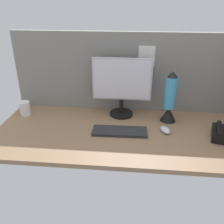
# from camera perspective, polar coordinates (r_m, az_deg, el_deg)

# --- Properties ---
(ground_plane) EXTENTS (1.80, 0.80, 0.03)m
(ground_plane) POSITION_cam_1_polar(r_m,az_deg,el_deg) (1.69, 3.32, -4.79)
(ground_plane) COLOR #8C6B4C
(cubicle_wall_back) EXTENTS (1.80, 0.06, 0.61)m
(cubicle_wall_back) POSITION_cam_1_polar(r_m,az_deg,el_deg) (1.91, 4.08, 9.26)
(cubicle_wall_back) COLOR gray
(cubicle_wall_back) RESTS_ON ground_plane
(monitor) EXTENTS (0.44, 0.18, 0.44)m
(monitor) POSITION_cam_1_polar(r_m,az_deg,el_deg) (1.82, 2.32, 6.48)
(monitor) COLOR black
(monitor) RESTS_ON ground_plane
(keyboard) EXTENTS (0.37, 0.14, 0.02)m
(keyboard) POSITION_cam_1_polar(r_m,az_deg,el_deg) (1.66, 1.81, -4.54)
(keyboard) COLOR #262628
(keyboard) RESTS_ON ground_plane
(mouse) EXTENTS (0.09, 0.11, 0.03)m
(mouse) POSITION_cam_1_polar(r_m,az_deg,el_deg) (1.70, 12.39, -4.11)
(mouse) COLOR silver
(mouse) RESTS_ON ground_plane
(mug_ceramic_white) EXTENTS (0.08, 0.08, 0.11)m
(mug_ceramic_white) POSITION_cam_1_polar(r_m,az_deg,el_deg) (1.99, -19.70, 0.78)
(mug_ceramic_white) COLOR white
(mug_ceramic_white) RESTS_ON ground_plane
(lava_lamp) EXTENTS (0.12, 0.12, 0.38)m
(lava_lamp) POSITION_cam_1_polar(r_m,az_deg,el_deg) (1.80, 13.39, 2.54)
(lava_lamp) COLOR black
(lava_lamp) RESTS_ON ground_plane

